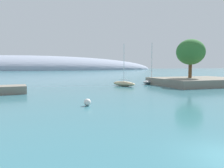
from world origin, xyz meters
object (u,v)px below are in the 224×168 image
Objects in this scene: tree_clump_shore at (191,52)px; mooring_buoy_white at (87,102)px; sailboat_grey_near_shore at (151,81)px; sailboat_sand_mid_mooring at (124,83)px.

tree_clump_shore is 36.62m from mooring_buoy_white.
mooring_buoy_white is at bearing -146.33° from tree_clump_shore.
sailboat_sand_mid_mooring is (-9.07, -3.68, -0.01)m from sailboat_grey_near_shore.
sailboat_grey_near_shore is 1.11× the size of sailboat_sand_mid_mooring.
tree_clump_shore is 0.98× the size of sailboat_sand_mid_mooring.
tree_clump_shore is at bearing 33.67° from mooring_buoy_white.
tree_clump_shore is 0.89× the size of sailboat_grey_near_shore.
sailboat_sand_mid_mooring is at bearing 58.38° from mooring_buoy_white.
sailboat_grey_near_shore is 12.66× the size of mooring_buoy_white.
mooring_buoy_white is (-13.37, -21.72, -0.20)m from sailboat_sand_mid_mooring.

